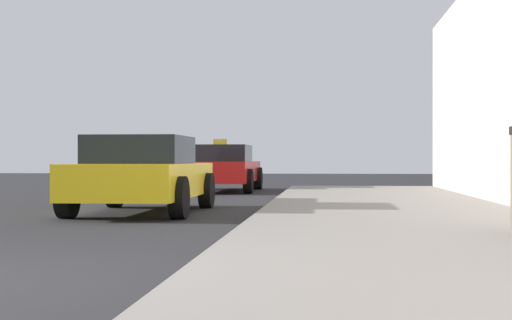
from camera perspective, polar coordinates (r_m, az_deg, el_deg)
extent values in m
cube|color=gray|center=(5.25, 16.53, -8.96)|extent=(4.00, 32.00, 0.15)
cube|color=yellow|center=(12.76, -8.45, -1.49)|extent=(1.71, 4.01, 0.55)
cube|color=black|center=(12.56, -8.67, 0.76)|extent=(1.50, 1.80, 0.45)
cylinder|color=black|center=(14.22, -10.55, -2.23)|extent=(0.22, 0.64, 0.64)
cylinder|color=black|center=(13.85, -3.73, -2.30)|extent=(0.22, 0.64, 0.64)
cylinder|color=black|center=(11.78, -13.99, -2.72)|extent=(0.22, 0.64, 0.64)
cylinder|color=black|center=(11.33, -5.80, -2.83)|extent=(0.22, 0.64, 0.64)
cube|color=red|center=(20.90, -2.62, -0.87)|extent=(1.78, 4.24, 0.55)
cube|color=black|center=(20.69, -2.70, 0.51)|extent=(1.57, 1.91, 0.45)
cube|color=yellow|center=(20.69, -2.70, 1.35)|extent=(0.36, 0.14, 0.16)
cylinder|color=black|center=(22.39, -4.39, -1.38)|extent=(0.22, 0.64, 0.64)
cylinder|color=black|center=(22.15, 0.15, -1.39)|extent=(0.22, 0.64, 0.64)
cylinder|color=black|center=(19.72, -5.74, -1.58)|extent=(0.22, 0.64, 0.64)
cylinder|color=black|center=(19.45, -0.59, -1.60)|extent=(0.22, 0.64, 0.64)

